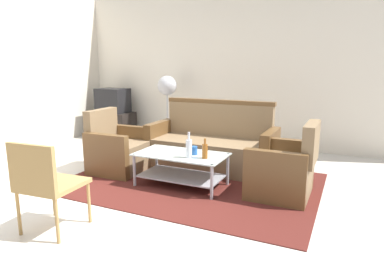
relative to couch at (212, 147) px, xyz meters
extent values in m
plane|color=beige|center=(-0.14, -1.40, -0.32)|extent=(14.00, 14.00, 0.00)
cube|color=silver|center=(-0.14, 1.66, 1.08)|extent=(6.52, 0.12, 2.80)
cube|color=#511E19|center=(-0.01, -0.69, -0.31)|extent=(3.09, 2.17, 0.01)
cube|color=#7F6647|center=(0.00, -0.05, -0.10)|extent=(1.60, 0.70, 0.42)
cube|color=#7F6647|center=(0.00, 0.27, 0.35)|extent=(1.60, 0.14, 0.48)
cube|color=brown|center=(0.84, -0.05, 0.00)|extent=(0.12, 0.70, 0.62)
cube|color=brown|center=(-0.84, -0.06, 0.00)|extent=(0.12, 0.70, 0.62)
cube|color=brown|center=(0.00, 0.27, 0.62)|extent=(1.64, 0.10, 0.06)
cube|color=#7F6647|center=(-1.11, -0.67, -0.11)|extent=(0.68, 0.62, 0.40)
cube|color=#7F6647|center=(-1.42, -0.68, 0.32)|extent=(0.14, 0.60, 0.45)
cube|color=brown|center=(-1.12, -0.34, -0.02)|extent=(0.66, 0.12, 0.58)
cube|color=brown|center=(-1.10, -1.00, -0.02)|extent=(0.66, 0.12, 0.58)
cube|color=#7F6647|center=(1.08, -0.61, -0.11)|extent=(0.66, 0.60, 0.40)
cube|color=#7F6647|center=(1.39, -0.61, 0.32)|extent=(0.12, 0.60, 0.45)
cube|color=brown|center=(1.08, -0.94, -0.02)|extent=(0.66, 0.10, 0.58)
cube|color=brown|center=(1.09, -0.28, -0.02)|extent=(0.66, 0.10, 0.58)
cube|color=silver|center=(-0.07, -0.84, 0.09)|extent=(1.10, 0.60, 0.02)
cube|color=#9E9EA5|center=(-0.07, -0.84, -0.19)|extent=(1.00, 0.52, 0.02)
cylinder|color=#9E9EA5|center=(-0.58, -0.58, -0.11)|extent=(0.04, 0.04, 0.40)
cylinder|color=#9E9EA5|center=(0.44, -0.58, -0.11)|extent=(0.04, 0.04, 0.40)
cylinder|color=#9E9EA5|center=(-0.58, -1.10, -0.11)|extent=(0.04, 0.04, 0.40)
cylinder|color=#9E9EA5|center=(0.44, -1.10, -0.11)|extent=(0.04, 0.04, 0.40)
cylinder|color=silver|center=(0.09, -0.96, 0.20)|extent=(0.07, 0.07, 0.21)
cylinder|color=silver|center=(0.09, -0.96, 0.35)|extent=(0.03, 0.03, 0.09)
cylinder|color=brown|center=(0.27, -0.91, 0.18)|extent=(0.06, 0.06, 0.16)
cylinder|color=brown|center=(0.27, -0.91, 0.29)|extent=(0.02, 0.02, 0.07)
cylinder|color=#2659A5|center=(0.09, -0.80, 0.14)|extent=(0.08, 0.08, 0.10)
cube|color=black|center=(-2.64, 1.15, -0.06)|extent=(0.80, 0.50, 0.52)
cube|color=black|center=(-2.64, 1.15, 0.44)|extent=(0.61, 0.46, 0.48)
cube|color=black|center=(-2.63, 1.37, 0.44)|extent=(0.51, 0.02, 0.36)
cylinder|color=#2D2D33|center=(-1.40, 1.20, -0.30)|extent=(0.32, 0.32, 0.03)
cylinder|color=#B2B2B7|center=(-1.40, 1.20, 0.19)|extent=(0.03, 0.03, 0.95)
sphere|color=#B2B2B7|center=(-1.40, 1.20, 0.77)|extent=(0.36, 0.36, 0.36)
cube|color=#AD844C|center=(-0.59, -2.32, 0.10)|extent=(0.52, 0.52, 0.04)
cube|color=#AD844C|center=(-0.58, -2.54, 0.32)|extent=(0.48, 0.08, 0.40)
cylinder|color=#AD844C|center=(-0.82, -2.13, -0.11)|extent=(0.03, 0.03, 0.42)
cylinder|color=#AD844C|center=(-0.40, -2.10, -0.11)|extent=(0.03, 0.03, 0.42)
cylinder|color=#AD844C|center=(-0.79, -2.55, -0.11)|extent=(0.03, 0.03, 0.42)
cylinder|color=#AD844C|center=(-0.37, -2.51, -0.11)|extent=(0.03, 0.03, 0.42)
camera|label=1|loc=(1.77, -4.40, 1.16)|focal=31.90mm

